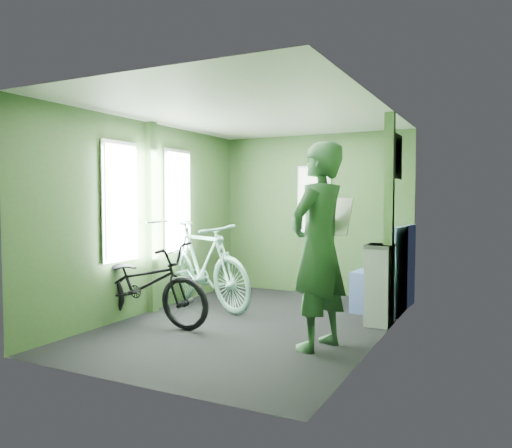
{
  "coord_description": "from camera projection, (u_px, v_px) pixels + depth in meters",
  "views": [
    {
      "loc": [
        2.47,
        -4.84,
        1.39
      ],
      "look_at": [
        0.0,
        0.1,
        1.1
      ],
      "focal_mm": 35.0,
      "sensor_mm": 36.0,
      "label": 1
    }
  ],
  "objects": [
    {
      "name": "room",
      "position": [
        251.0,
        194.0,
        5.47
      ],
      "size": [
        4.0,
        4.02,
        2.31
      ],
      "color": "black",
      "rests_on": "ground"
    },
    {
      "name": "bicycle_black",
      "position": [
        143.0,
        324.0,
        5.47
      ],
      "size": [
        1.71,
        0.69,
        0.95
      ],
      "primitive_type": "imported",
      "rotation": [
        0.0,
        -0.09,
        1.56
      ],
      "color": "black",
      "rests_on": "ground"
    },
    {
      "name": "bicycle_mint",
      "position": [
        203.0,
        307.0,
        6.32
      ],
      "size": [
        1.95,
        1.29,
        1.16
      ],
      "primitive_type": "imported",
      "rotation": [
        0.0,
        -0.1,
        1.18
      ],
      "color": "#89CAB8",
      "rests_on": "ground"
    },
    {
      "name": "passenger",
      "position": [
        318.0,
        246.0,
        4.57
      ],
      "size": [
        0.62,
        0.79,
        1.9
      ],
      "rotation": [
        0.0,
        0.0,
        -1.84
      ],
      "color": "#305937",
      "rests_on": "ground"
    },
    {
      "name": "waste_box",
      "position": [
        380.0,
        285.0,
        5.45
      ],
      "size": [
        0.26,
        0.36,
        0.88
      ],
      "primitive_type": "cube",
      "color": "gray",
      "rests_on": "ground"
    },
    {
      "name": "bench_seat",
      "position": [
        386.0,
        284.0,
        6.26
      ],
      "size": [
        0.61,
        1.02,
        1.04
      ],
      "rotation": [
        0.0,
        0.0,
        -0.07
      ],
      "color": "navy",
      "rests_on": "ground"
    }
  ]
}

